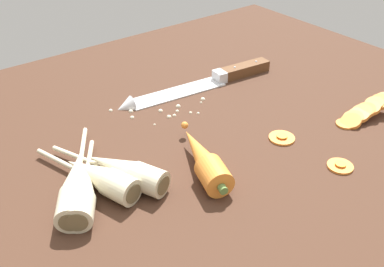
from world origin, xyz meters
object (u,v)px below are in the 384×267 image
at_px(chefs_knife, 196,85).
at_px(parsnip_mid_left, 82,190).
at_px(parsnip_front, 99,177).
at_px(parsnip_mid_right, 76,184).
at_px(carrot_slice_stack, 365,111).
at_px(whole_carrot, 203,159).
at_px(parsnip_back, 124,171).
at_px(carrot_slice_stray_mid, 282,137).
at_px(carrot_slice_stray_near, 340,165).

bearing_deg(chefs_knife, parsnip_mid_left, -152.42).
relative_size(parsnip_front, parsnip_mid_right, 0.93).
xyz_separation_m(parsnip_mid_left, carrot_slice_stack, (0.49, -0.10, -0.01)).
bearing_deg(parsnip_mid_left, whole_carrot, -14.90).
height_order(whole_carrot, parsnip_mid_right, whole_carrot).
bearing_deg(parsnip_front, parsnip_mid_left, -159.40).
relative_size(parsnip_mid_left, carrot_slice_stack, 1.40).
relative_size(chefs_knife, parsnip_back, 1.76).
xyz_separation_m(parsnip_front, carrot_slice_stray_mid, (0.30, -0.07, -0.02)).
distance_m(chefs_knife, whole_carrot, 0.27).
height_order(chefs_knife, parsnip_back, parsnip_back).
height_order(carrot_slice_stray_near, carrot_slice_stray_mid, same).
relative_size(whole_carrot, carrot_slice_stray_near, 4.52).
bearing_deg(parsnip_front, chefs_knife, 28.27).
bearing_deg(parsnip_back, carrot_slice_stray_near, -31.49).
relative_size(carrot_slice_stack, carrot_slice_stray_near, 3.14).
bearing_deg(parsnip_mid_left, parsnip_front, 20.60).
bearing_deg(carrot_slice_stray_mid, parsnip_mid_left, 169.65).
distance_m(chefs_knife, parsnip_front, 0.34).
relative_size(chefs_knife, carrot_slice_stray_mid, 8.05).
relative_size(whole_carrot, parsnip_back, 0.90).
xyz_separation_m(parsnip_front, carrot_slice_stray_near, (0.31, -0.18, -0.02)).
bearing_deg(whole_carrot, parsnip_mid_right, 160.27).
relative_size(parsnip_mid_left, parsnip_back, 0.87).
xyz_separation_m(chefs_knife, carrot_slice_stack, (0.17, -0.27, 0.01)).
distance_m(parsnip_mid_right, parsnip_back, 0.07).
xyz_separation_m(chefs_knife, carrot_slice_stray_near, (0.02, -0.34, -0.00)).
bearing_deg(parsnip_mid_right, whole_carrot, -19.73).
distance_m(chefs_knife, parsnip_back, 0.31).
bearing_deg(carrot_slice_stack, carrot_slice_stray_near, -157.24).
xyz_separation_m(parsnip_mid_right, carrot_slice_stray_mid, (0.33, -0.08, -0.02)).
relative_size(whole_carrot, carrot_slice_stray_mid, 4.11).
distance_m(parsnip_back, carrot_slice_stray_near, 0.32).
bearing_deg(carrot_slice_stray_mid, carrot_slice_stack, -14.80).
bearing_deg(parsnip_mid_left, carrot_slice_stray_mid, -10.35).
bearing_deg(whole_carrot, chefs_knife, 54.61).
distance_m(whole_carrot, carrot_slice_stray_mid, 0.16).
relative_size(whole_carrot, parsnip_front, 0.92).
relative_size(parsnip_mid_right, carrot_slice_stack, 1.68).
relative_size(chefs_knife, carrot_slice_stray_near, 8.86).
distance_m(parsnip_mid_left, parsnip_mid_right, 0.02).
xyz_separation_m(whole_carrot, parsnip_front, (-0.14, 0.06, -0.00)).
bearing_deg(carrot_slice_stray_mid, parsnip_back, 166.60).
bearing_deg(whole_carrot, carrot_slice_stack, -10.17).
height_order(parsnip_back, carrot_slice_stack, parsnip_back).
bearing_deg(parsnip_mid_right, carrot_slice_stray_mid, -13.06).
distance_m(parsnip_front, parsnip_mid_left, 0.03).
xyz_separation_m(parsnip_mid_left, carrot_slice_stray_mid, (0.33, -0.06, -0.02)).
xyz_separation_m(parsnip_back, carrot_slice_stray_mid, (0.26, -0.06, -0.02)).
bearing_deg(carrot_slice_stray_mid, parsnip_front, 166.46).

